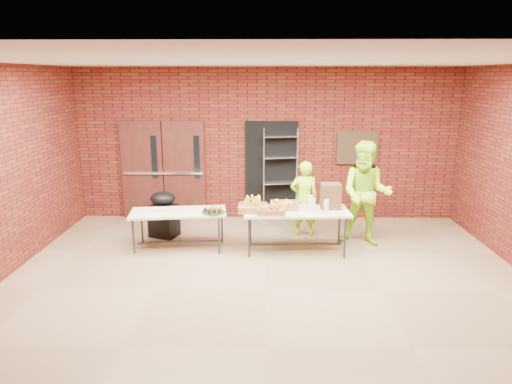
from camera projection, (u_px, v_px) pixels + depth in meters
room at (268, 182)px, 6.22m from camera, size 8.08×7.08×3.28m
double_doors at (164, 170)px, 9.73m from camera, size 1.78×0.12×2.10m
dark_doorway at (271, 171)px, 9.71m from camera, size 1.10×0.06×2.10m
bronze_plaque at (357, 148)px, 9.55m from camera, size 0.85×0.04×0.70m
wire_rack at (280, 175)px, 9.59m from camera, size 0.75×0.35×1.96m
table_left at (178, 214)px, 8.06m from camera, size 1.74×0.89×0.69m
table_right at (296, 214)px, 7.91m from camera, size 1.86×0.85×0.75m
basket_bananas at (253, 208)px, 7.81m from camera, size 0.49×0.38×0.15m
basket_oranges at (284, 205)px, 7.98m from camera, size 0.47×0.36×0.15m
basket_apples at (271, 210)px, 7.69m from camera, size 0.46×0.36×0.14m
muffin_tray at (213, 210)px, 7.95m from camera, size 0.41×0.41×0.10m
napkin_box at (158, 210)px, 8.01m from camera, size 0.19×0.13×0.06m
coffee_dispenser at (330, 196)px, 7.97m from camera, size 0.34×0.30×0.44m
cup_stack_front at (313, 206)px, 7.73m from camera, size 0.08×0.08×0.25m
cup_stack_mid at (326, 207)px, 7.71m from camera, size 0.08×0.08×0.23m
cup_stack_back at (311, 202)px, 7.93m from camera, size 0.08×0.08×0.25m
covered_grill at (164, 214)px, 8.72m from camera, size 0.59×0.55×0.88m
volunteer_woman at (304, 199)px, 8.71m from camera, size 0.54×0.36×1.46m
volunteer_man at (366, 194)px, 8.20m from camera, size 1.09×0.96×1.90m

